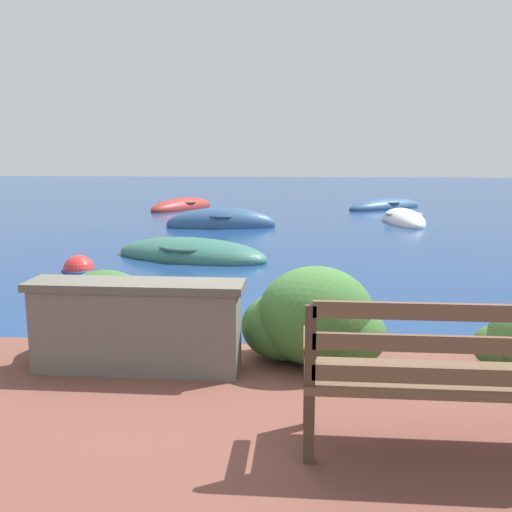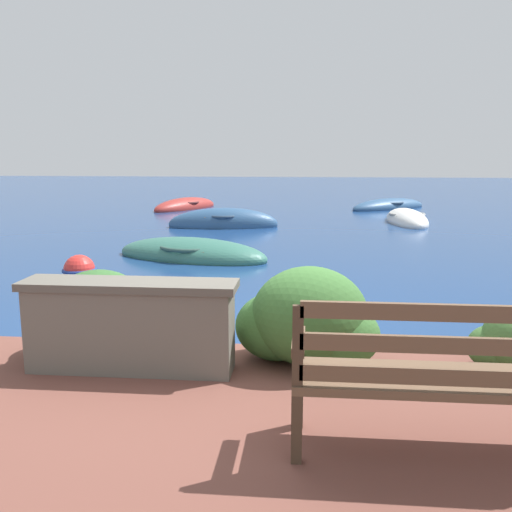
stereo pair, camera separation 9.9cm
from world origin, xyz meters
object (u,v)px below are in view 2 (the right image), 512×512
Objects in this scene: park_bench at (436,374)px; rowboat_outer at (185,207)px; rowboat_far at (407,221)px; rowboat_distant at (389,207)px; rowboat_nearest at (192,255)px; mooring_buoy at (79,270)px; rowboat_mid at (223,224)px.

rowboat_outer is at bearing 101.76° from park_bench.
park_bench reaches higher than rowboat_outer.
rowboat_far is 0.92× the size of rowboat_distant.
rowboat_nearest is 2.21m from mooring_buoy.
park_bench is 11.84m from rowboat_mid.
rowboat_nearest is 1.01× the size of rowboat_distant.
mooring_buoy is (0.66, -10.71, 0.03)m from rowboat_outer.
park_bench is 16.88m from rowboat_outer.
rowboat_far is (4.89, 1.41, -0.02)m from rowboat_mid.
park_bench is 0.50× the size of rowboat_nearest.
rowboat_mid is at bearing 107.84° from rowboat_nearest.
park_bench is 16.98m from rowboat_distant.
mooring_buoy is at bearing -43.41° from rowboat_far.
rowboat_nearest is at bearing 23.73° from rowboat_distant.
rowboat_nearest is 5.92× the size of mooring_buoy.
mooring_buoy is at bearing 69.43° from rowboat_mid.
rowboat_outer is at bearing -74.32° from rowboat_mid.
rowboat_mid is 5.09m from rowboat_outer.
rowboat_outer reaches higher than rowboat_distant.
rowboat_mid reaches higher than rowboat_far.
mooring_buoy is (-6.30, -11.45, 0.03)m from rowboat_distant.
rowboat_distant is (4.93, 5.40, -0.02)m from rowboat_mid.
rowboat_nearest is 1.09× the size of rowboat_mid.
park_bench is 0.56× the size of rowboat_far.
rowboat_mid is at bearing 99.04° from park_bench.
rowboat_nearest is at bearing 48.92° from mooring_buoy.
rowboat_mid is 6.20m from mooring_buoy.
mooring_buoy is (-4.32, 5.40, -0.62)m from park_bench.
rowboat_far is (4.81, 5.80, 0.00)m from rowboat_nearest.
rowboat_nearest is (-2.87, 7.07, -0.65)m from park_bench.
rowboat_far is 7.65m from rowboat_outer.
rowboat_mid is at bearing -129.93° from rowboat_outer.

